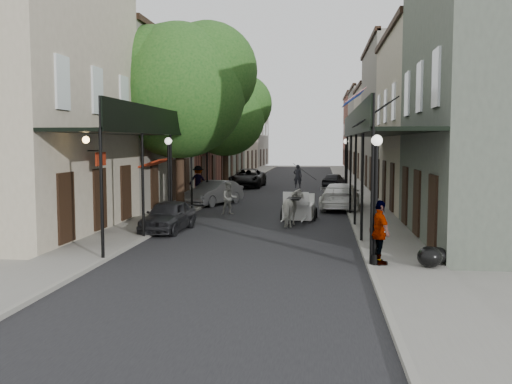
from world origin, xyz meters
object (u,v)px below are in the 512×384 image
(lamppost_right_near, at_px, (376,198))
(car_right_far, at_px, (334,180))
(car_left_near, at_px, (168,216))
(car_right_near, at_px, (340,196))
(pedestrian_sidewalk_left, at_px, (198,181))
(carriage, at_px, (300,197))
(pedestrian_walking, at_px, (229,198))
(tree_near, at_px, (188,85))
(lamppost_left, at_px, (169,178))
(horse, at_px, (294,208))
(car_left_mid, at_px, (214,193))
(pedestrian_sidewalk_right, at_px, (379,233))
(tree_far, at_px, (230,113))
(lamppost_right_far, at_px, (346,167))
(car_left_far, at_px, (248,178))

(lamppost_right_near, height_order, car_right_far, lamppost_right_near)
(car_left_near, distance_m, car_right_near, 11.13)
(pedestrian_sidewalk_left, height_order, car_right_far, pedestrian_sidewalk_left)
(carriage, height_order, car_right_near, carriage)
(pedestrian_walking, xyz_separation_m, pedestrian_sidewalk_left, (-3.45, 8.60, 0.29))
(tree_near, relative_size, car_right_near, 1.95)
(lamppost_left, xyz_separation_m, horse, (5.49, 0.00, -1.26))
(tree_near, bearing_deg, car_left_mid, 81.12)
(carriage, height_order, car_right_far, carriage)
(lamppost_right_near, relative_size, pedestrian_sidewalk_right, 2.00)
(car_left_near, bearing_deg, car_right_far, 77.51)
(lamppost_right_near, relative_size, car_left_near, 1.00)
(lamppost_right_near, relative_size, horse, 1.99)
(tree_far, bearing_deg, pedestrian_walking, -81.24)
(lamppost_right_near, height_order, pedestrian_walking, lamppost_right_near)
(car_right_near, bearing_deg, horse, 76.40)
(car_left_mid, bearing_deg, tree_near, -75.28)
(car_right_far, bearing_deg, carriage, 97.21)
(tree_near, bearing_deg, lamppost_right_near, -55.73)
(pedestrian_sidewalk_left, relative_size, car_right_near, 0.40)
(tree_far, height_order, car_left_near, tree_far)
(carriage, relative_size, pedestrian_sidewalk_left, 1.34)
(lamppost_right_near, bearing_deg, lamppost_right_far, 90.00)
(car_right_far, bearing_deg, tree_near, 78.92)
(carriage, bearing_deg, pedestrian_sidewalk_right, -71.86)
(lamppost_left, bearing_deg, tree_near, 91.34)
(car_left_near, bearing_deg, lamppost_right_near, -33.24)
(lamppost_right_far, relative_size, pedestrian_sidewalk_right, 2.00)
(horse, height_order, pedestrian_walking, pedestrian_walking)
(lamppost_right_near, xyz_separation_m, carriage, (-2.55, 10.45, -1.03))
(lamppost_right_far, distance_m, car_left_mid, 8.78)
(tree_far, distance_m, pedestrian_sidewalk_right, 27.93)
(car_left_mid, bearing_deg, lamppost_right_far, 51.05)
(horse, bearing_deg, tree_far, -68.94)
(pedestrian_sidewalk_right, relative_size, car_right_far, 0.53)
(car_left_near, bearing_deg, pedestrian_sidewalk_left, 102.09)
(car_left_mid, relative_size, car_left_far, 0.79)
(tree_near, height_order, tree_far, tree_near)
(car_left_near, height_order, car_left_far, car_left_far)
(tree_near, xyz_separation_m, tree_far, (-0.05, 14.00, -0.65))
(pedestrian_sidewalk_right, relative_size, car_right_near, 0.38)
(tree_near, height_order, horse, tree_near)
(horse, height_order, carriage, carriage)
(car_left_near, bearing_deg, tree_near, 100.21)
(tree_near, xyz_separation_m, car_left_mid, (0.60, 3.82, -5.79))
(tree_near, relative_size, car_right_far, 2.76)
(horse, distance_m, car_left_near, 5.38)
(car_left_mid, bearing_deg, car_left_near, -66.40)
(lamppost_left, distance_m, lamppost_right_far, 14.53)
(pedestrian_walking, bearing_deg, lamppost_right_near, -85.77)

